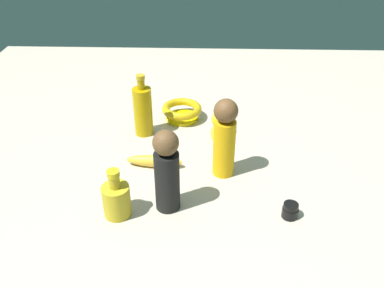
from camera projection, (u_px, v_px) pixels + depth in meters
ground at (192, 159)px, 1.29m from camera, size 2.00×2.00×0.00m
person_figure_child at (167, 171)px, 1.04m from camera, size 0.09×0.09×0.24m
bottle_tall at (143, 110)px, 1.38m from camera, size 0.06×0.06×0.21m
person_figure_adult at (225, 137)px, 1.16m from camera, size 0.07×0.07×0.24m
banana at (154, 161)px, 1.25m from camera, size 0.05×0.17×0.04m
nail_polish_jar at (290, 210)px, 1.06m from camera, size 0.04×0.04×0.04m
bowl at (182, 111)px, 1.49m from camera, size 0.14×0.14×0.05m
bottle_short at (116, 199)px, 1.05m from camera, size 0.07×0.07×0.14m
cat_figurine at (220, 129)px, 1.37m from camera, size 0.15×0.07×0.09m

